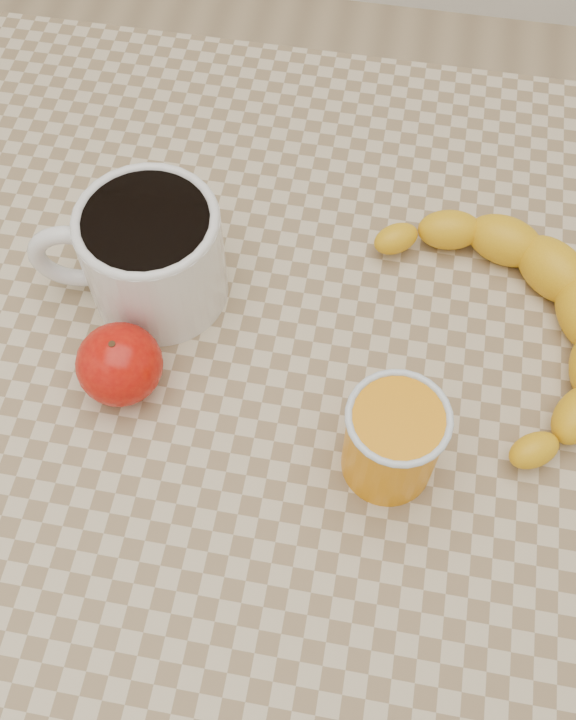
% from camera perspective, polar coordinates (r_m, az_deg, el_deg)
% --- Properties ---
extents(ground, '(3.00, 3.00, 0.00)m').
position_cam_1_polar(ground, '(1.39, -0.00, -15.73)').
color(ground, tan).
rests_on(ground, ground).
extents(table, '(0.80, 0.80, 0.75)m').
position_cam_1_polar(table, '(0.76, -0.00, -3.91)').
color(table, '#C2AE89').
rests_on(table, ground).
extents(coffee_mug, '(0.18, 0.14, 0.10)m').
position_cam_1_polar(coffee_mug, '(0.69, -9.86, 7.55)').
color(coffee_mug, white).
rests_on(coffee_mug, table).
extents(orange_juice_glass, '(0.08, 0.08, 0.09)m').
position_cam_1_polar(orange_juice_glass, '(0.61, 7.45, -5.69)').
color(orange_juice_glass, orange).
rests_on(orange_juice_glass, table).
extents(apple, '(0.09, 0.09, 0.07)m').
position_cam_1_polar(apple, '(0.66, -11.89, -0.30)').
color(apple, '#A30705').
rests_on(apple, table).
extents(banana, '(0.44, 0.46, 0.05)m').
position_cam_1_polar(banana, '(0.70, 15.69, 2.70)').
color(banana, yellow).
rests_on(banana, table).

